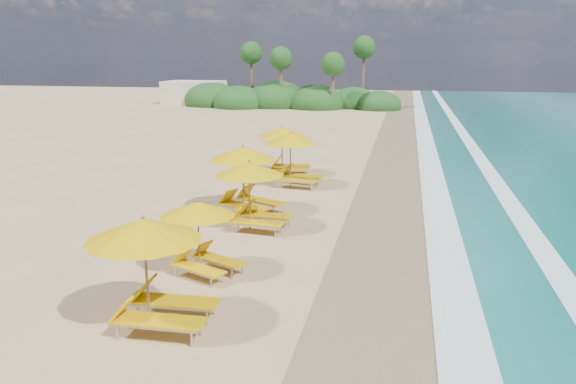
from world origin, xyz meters
The scene contains 11 objects.
ground centered at (0.00, 0.00, 0.00)m, with size 160.00×160.00×0.00m, color tan.
wet_sand centered at (4.00, 0.00, 0.01)m, with size 4.00×160.00×0.01m, color #846C4E.
surf_foam centered at (6.70, 0.00, 0.03)m, with size 4.00×160.00×0.01m.
station_0 centered at (-1.27, -8.48, 1.48)m, with size 2.88×2.66×2.64m.
station_1 centered at (-1.34, -5.22, 1.20)m, with size 2.82×2.80×2.15m.
station_2 centered at (-1.03, -0.82, 1.39)m, with size 2.87×2.70×2.48m.
station_3 centered at (-1.86, 1.16, 1.50)m, with size 3.52×3.50×2.68m.
station_4 centered at (-0.95, 6.04, 1.44)m, with size 2.97×2.80×2.57m.
station_5 centered at (-1.88, 8.48, 1.42)m, with size 2.91×2.73×2.54m.
treeline centered at (-9.94, 45.51, 1.00)m, with size 25.80×8.80×9.74m.
beach_building centered at (-22.00, 48.00, 1.40)m, with size 7.00×5.00×2.80m, color beige.
Camera 1 is at (4.06, -19.43, 6.06)m, focal length 35.22 mm.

